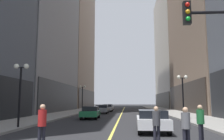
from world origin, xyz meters
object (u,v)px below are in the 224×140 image
object	(u,v)px
car_silver	(108,108)
street_lamp_left_near	(21,81)
pedestrian_in_grey_suit	(186,125)
car_white	(152,120)
car_grey	(102,109)
pedestrian_with_orange_bag	(156,122)
pedestrian_in_red_jacket	(42,122)
pedestrian_in_green_parka	(201,120)
car_green	(91,112)
street_lamp_left_far	(82,93)
street_lamp_right_mid	(183,87)

from	to	relation	value
car_silver	street_lamp_left_near	bearing A→B (deg)	-97.86
pedestrian_in_grey_suit	street_lamp_left_near	distance (m)	11.46
car_white	car_grey	xyz separation A→B (m)	(-5.38, 20.61, -0.00)
pedestrian_with_orange_bag	pedestrian_in_red_jacket	world-z (taller)	pedestrian_in_red_jacket
pedestrian_with_orange_bag	pedestrian_in_green_parka	size ratio (longest dim) A/B	0.97
pedestrian_with_orange_bag	car_white	bearing A→B (deg)	86.61
pedestrian_in_grey_suit	pedestrian_in_green_parka	xyz separation A→B (m)	(1.09, 1.72, 0.04)
car_grey	pedestrian_in_grey_suit	distance (m)	26.56
car_green	pedestrian_in_grey_suit	xyz separation A→B (m)	(6.18, -15.20, 0.23)
street_lamp_left_far	street_lamp_right_mid	distance (m)	18.81
car_green	car_silver	distance (m)	17.52
car_grey	pedestrian_in_red_jacket	distance (m)	25.78
car_silver	street_lamp_left_near	size ratio (longest dim) A/B	1.05
pedestrian_with_orange_bag	street_lamp_right_mid	bearing A→B (deg)	71.67
car_silver	pedestrian_in_red_jacket	bearing A→B (deg)	-89.82
car_white	car_silver	distance (m)	27.96
car_silver	pedestrian_with_orange_bag	world-z (taller)	pedestrian_with_orange_bag
car_green	street_lamp_right_mid	size ratio (longest dim) A/B	0.99
pedestrian_in_grey_suit	street_lamp_left_far	bearing A→B (deg)	109.05
car_white	car_grey	bearing A→B (deg)	104.62
car_grey	pedestrian_with_orange_bag	xyz separation A→B (m)	(5.13, -24.75, 0.23)
street_lamp_left_near	street_lamp_left_far	distance (m)	21.79
pedestrian_in_green_parka	street_lamp_right_mid	bearing A→B (deg)	79.99
car_green	street_lamp_right_mid	world-z (taller)	street_lamp_right_mid
pedestrian_with_orange_bag	street_lamp_right_mid	size ratio (longest dim) A/B	0.37
car_silver	pedestrian_in_green_parka	xyz separation A→B (m)	(6.95, -31.00, 0.26)
pedestrian_in_green_parka	street_lamp_left_near	distance (m)	11.66
car_grey	street_lamp_left_near	xyz separation A→B (m)	(-3.43, -19.95, 2.54)
car_grey	car_green	bearing A→B (deg)	-90.27
car_silver	street_lamp_left_near	xyz separation A→B (m)	(-3.71, -26.83, 2.54)
car_grey	street_lamp_left_near	distance (m)	20.40
pedestrian_in_red_jacket	street_lamp_left_near	bearing A→B (deg)	123.20
car_white	street_lamp_left_far	bearing A→B (deg)	111.42
pedestrian_in_grey_suit	pedestrian_in_green_parka	world-z (taller)	pedestrian_in_green_parka
pedestrian_in_grey_suit	pedestrian_in_red_jacket	size ratio (longest dim) A/B	0.94
pedestrian_in_red_jacket	pedestrian_in_green_parka	xyz separation A→B (m)	(6.84, 1.66, -0.03)
car_white	pedestrian_in_green_parka	distance (m)	3.97
car_silver	pedestrian_in_grey_suit	bearing A→B (deg)	-79.86
street_lamp_left_near	car_white	bearing A→B (deg)	-4.25
pedestrian_in_grey_suit	street_lamp_left_far	xyz separation A→B (m)	(-9.56, 27.68, 2.31)
street_lamp_left_near	pedestrian_in_green_parka	bearing A→B (deg)	-21.35
car_silver	pedestrian_in_grey_suit	size ratio (longest dim) A/B	2.86
pedestrian_in_red_jacket	street_lamp_right_mid	xyz separation A→B (m)	(8.99, 13.82, 2.25)
car_white	street_lamp_right_mid	distance (m)	9.87
car_white	car_green	world-z (taller)	same
car_white	car_grey	world-z (taller)	same
pedestrian_in_green_parka	street_lamp_left_far	distance (m)	28.15
pedestrian_in_green_parka	street_lamp_left_near	world-z (taller)	street_lamp_left_near
car_grey	street_lamp_right_mid	bearing A→B (deg)	-51.90
street_lamp_left_far	street_lamp_right_mid	size ratio (longest dim) A/B	1.00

